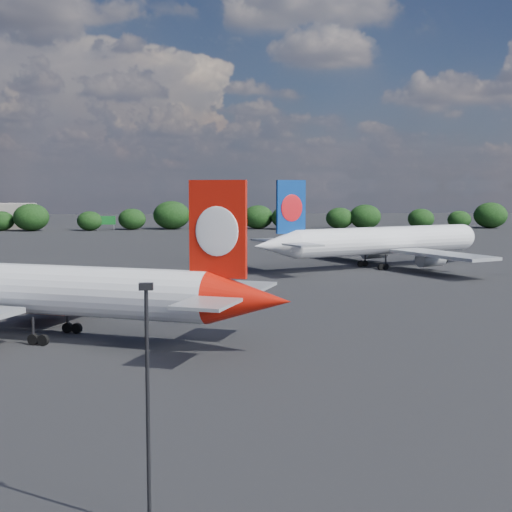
{
  "coord_description": "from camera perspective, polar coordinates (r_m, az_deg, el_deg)",
  "views": [
    {
      "loc": [
        11.61,
        -45.87,
        13.72
      ],
      "look_at": [
        16.0,
        12.0,
        8.0
      ],
      "focal_mm": 50.0,
      "sensor_mm": 36.0,
      "label": 1
    }
  ],
  "objects": [
    {
      "name": "highway_sign",
      "position": [
        224.08,
        -11.94,
        2.79
      ],
      "size": [
        6.0,
        0.3,
        4.5
      ],
      "color": "#146623",
      "rests_on": "ground"
    },
    {
      "name": "apron_lamp_post",
      "position": [
        28.73,
        -8.66,
        -10.78
      ],
      "size": [
        0.55,
        0.3,
        9.99
      ],
      "color": "black",
      "rests_on": "ground"
    },
    {
      "name": "china_southern_airliner",
      "position": [
        120.77,
        9.65,
        1.15
      ],
      "size": [
        42.62,
        41.08,
        14.62
      ],
      "color": "white",
      "rests_on": "ground"
    },
    {
      "name": "horizon_treeline",
      "position": [
        226.31,
        -6.39,
        3.1
      ],
      "size": [
        204.89,
        16.93,
        8.98
      ],
      "color": "black",
      "rests_on": "ground"
    },
    {
      "name": "billboard_yellow",
      "position": [
        228.08,
        -4.24,
        3.14
      ],
      "size": [
        5.0,
        0.3,
        5.5
      ],
      "color": "yellow",
      "rests_on": "ground"
    },
    {
      "name": "qantas_airliner",
      "position": [
        66.6,
        -16.35,
        -2.71
      ],
      "size": [
        41.89,
        40.32,
        14.21
      ],
      "color": "white",
      "rests_on": "ground"
    },
    {
      "name": "ground",
      "position": [
        107.38,
        -10.52,
        -1.81
      ],
      "size": [
        500.0,
        500.0,
        0.0
      ],
      "primitive_type": "plane",
      "color": "black",
      "rests_on": "ground"
    }
  ]
}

